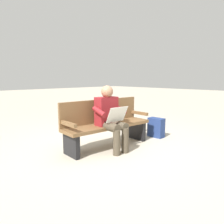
{
  "coord_description": "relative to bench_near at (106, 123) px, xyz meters",
  "views": [
    {
      "loc": [
        2.77,
        2.96,
        1.33
      ],
      "look_at": [
        0.04,
        0.15,
        0.7
      ],
      "focal_mm": 35.04,
      "sensor_mm": 36.0,
      "label": 1
    }
  ],
  "objects": [
    {
      "name": "ground_plane",
      "position": [
        0.0,
        0.07,
        -0.46
      ],
      "size": [
        40.0,
        40.0,
        0.0
      ],
      "primitive_type": "plane",
      "color": "#B7AD99"
    },
    {
      "name": "person_seated",
      "position": [
        0.09,
        0.23,
        0.17
      ],
      "size": [
        0.59,
        0.59,
        1.18
      ],
      "rotation": [
        0.0,
        0.0,
        -0.07
      ],
      "color": "maroon",
      "rests_on": "ground"
    },
    {
      "name": "backpack",
      "position": [
        -1.25,
        0.31,
        -0.25
      ],
      "size": [
        0.24,
        0.35,
        0.43
      ],
      "rotation": [
        0.0,
        0.0,
        1.59
      ],
      "color": "navy",
      "rests_on": "ground"
    },
    {
      "name": "bench_near",
      "position": [
        0.0,
        0.0,
        0.0
      ],
      "size": [
        1.83,
        0.6,
        0.9
      ],
      "rotation": [
        0.0,
        0.0,
        -0.07
      ],
      "color": "brown",
      "rests_on": "ground"
    }
  ]
}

